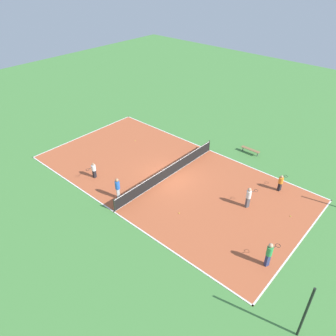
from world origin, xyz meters
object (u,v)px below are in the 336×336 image
at_px(fence_post_back_right, 305,313).
at_px(bench, 250,150).
at_px(player_near_blue, 118,187).
at_px(player_far_white, 249,196).
at_px(tennis_ball_far_baseline, 291,216).
at_px(player_near_white, 94,169).
at_px(tennis_ball_near_net, 179,213).
at_px(tennis_net, 168,171).
at_px(player_center_orange, 281,182).
at_px(player_far_green, 269,253).
at_px(tennis_ball_right_alley, 135,141).

bearing_deg(fence_post_back_right, bench, -142.58).
bearing_deg(fence_post_back_right, player_near_blue, -94.80).
distance_m(player_far_white, tennis_ball_far_baseline, 3.24).
relative_size(player_near_white, tennis_ball_near_net, 20.47).
relative_size(tennis_net, player_near_white, 8.40).
relative_size(bench, fence_post_back_right, 0.51).
bearing_deg(tennis_ball_near_net, player_center_orange, 150.79).
relative_size(tennis_net, player_near_blue, 6.45).
relative_size(bench, player_center_orange, 1.29).
relative_size(player_far_white, tennis_ball_near_net, 25.28).
bearing_deg(player_near_blue, tennis_ball_far_baseline, -121.61).
distance_m(tennis_net, tennis_ball_near_net, 4.69).
height_order(player_far_white, tennis_ball_far_baseline, player_far_white).
relative_size(player_far_white, fence_post_back_right, 0.48).
xyz_separation_m(tennis_net, player_near_white, (4.12, -4.51, 0.25)).
distance_m(bench, player_near_blue, 13.24).
height_order(tennis_net, tennis_ball_far_baseline, tennis_net).
bearing_deg(player_near_blue, player_far_white, -118.17).
distance_m(player_far_green, tennis_ball_near_net, 6.98).
bearing_deg(player_far_white, tennis_ball_right_alley, 108.05).
xyz_separation_m(bench, tennis_ball_far_baseline, (5.83, 6.63, -0.34)).
bearing_deg(tennis_ball_near_net, bench, -177.44).
distance_m(bench, player_far_green, 13.19).
bearing_deg(player_far_white, player_near_white, 138.39).
relative_size(bench, tennis_ball_right_alley, 26.86).
xyz_separation_m(bench, player_near_white, (12.07, -7.68, 0.41)).
bearing_deg(tennis_ball_far_baseline, tennis_ball_near_net, -50.70).
distance_m(tennis_net, player_center_orange, 8.95).
bearing_deg(player_center_orange, tennis_ball_near_net, 159.06).
bearing_deg(player_far_white, bench, 52.58).
relative_size(tennis_net, tennis_ball_right_alley, 171.97).
distance_m(player_near_white, player_far_green, 15.11).
relative_size(player_far_green, tennis_ball_near_net, 26.50).
height_order(tennis_net, player_near_blue, player_near_blue).
bearing_deg(player_near_white, player_center_orange, 121.73).
height_order(tennis_ball_far_baseline, tennis_ball_right_alley, same).
bearing_deg(tennis_ball_far_baseline, tennis_net, -77.77).
xyz_separation_m(player_center_orange, player_far_white, (3.45, -0.85, 0.20)).
bearing_deg(fence_post_back_right, player_far_white, -135.15).
bearing_deg(player_far_green, tennis_net, 95.24).
bearing_deg(tennis_ball_right_alley, bench, 119.37).
distance_m(tennis_net, tennis_ball_right_alley, 7.04).
bearing_deg(bench, player_far_green, -55.89).
distance_m(tennis_net, player_far_white, 7.00).
xyz_separation_m(bench, player_center_orange, (3.51, 4.59, 0.42)).
distance_m(bench, player_near_white, 14.31).
relative_size(player_near_white, player_center_orange, 0.99).
height_order(tennis_ball_right_alley, tennis_ball_near_net, same).
bearing_deg(player_far_green, player_center_orange, 41.58).
xyz_separation_m(player_far_green, tennis_ball_near_net, (-0.06, -6.90, -1.01)).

